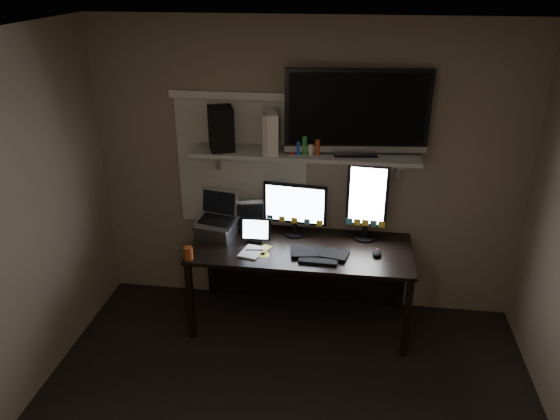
% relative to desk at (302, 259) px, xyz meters
% --- Properties ---
extents(ceiling, '(3.60, 3.60, 0.00)m').
position_rel_desk_xyz_m(ceiling, '(0.00, -1.55, 1.95)').
color(ceiling, silver).
rests_on(ceiling, back_wall).
extents(back_wall, '(3.60, 0.00, 3.60)m').
position_rel_desk_xyz_m(back_wall, '(0.00, 0.25, 0.70)').
color(back_wall, '#786856').
rests_on(back_wall, floor).
extents(window_blinds, '(1.10, 0.02, 1.10)m').
position_rel_desk_xyz_m(window_blinds, '(-0.55, 0.24, 0.75)').
color(window_blinds, beige).
rests_on(window_blinds, back_wall).
extents(desk, '(1.80, 0.75, 0.73)m').
position_rel_desk_xyz_m(desk, '(0.00, 0.00, 0.00)').
color(desk, black).
rests_on(desk, floor).
extents(wall_shelf, '(1.80, 0.35, 0.03)m').
position_rel_desk_xyz_m(wall_shelf, '(0.00, 0.08, 0.91)').
color(wall_shelf, '#ABACA7').
rests_on(wall_shelf, back_wall).
extents(monitor_landscape, '(0.54, 0.12, 0.47)m').
position_rel_desk_xyz_m(monitor_landscape, '(-0.08, 0.10, 0.41)').
color(monitor_landscape, black).
rests_on(monitor_landscape, desk).
extents(monitor_portrait, '(0.34, 0.09, 0.67)m').
position_rel_desk_xyz_m(monitor_portrait, '(0.51, 0.11, 0.51)').
color(monitor_portrait, black).
rests_on(monitor_portrait, desk).
extents(keyboard, '(0.47, 0.20, 0.03)m').
position_rel_desk_xyz_m(keyboard, '(0.16, -0.24, 0.19)').
color(keyboard, black).
rests_on(keyboard, desk).
extents(mouse, '(0.08, 0.11, 0.04)m').
position_rel_desk_xyz_m(mouse, '(0.61, -0.18, 0.20)').
color(mouse, black).
rests_on(mouse, desk).
extents(notepad, '(0.20, 0.24, 0.01)m').
position_rel_desk_xyz_m(notepad, '(-0.38, -0.27, 0.18)').
color(notepad, silver).
rests_on(notepad, desk).
extents(tablet, '(0.25, 0.11, 0.22)m').
position_rel_desk_xyz_m(tablet, '(-0.38, -0.08, 0.29)').
color(tablet, black).
rests_on(tablet, desk).
extents(file_sorter, '(0.24, 0.16, 0.28)m').
position_rel_desk_xyz_m(file_sorter, '(-0.47, 0.10, 0.32)').
color(file_sorter, black).
rests_on(file_sorter, desk).
extents(laptop, '(0.38, 0.33, 0.38)m').
position_rel_desk_xyz_m(laptop, '(-0.72, -0.04, 0.37)').
color(laptop, '#A8A8AD').
rests_on(laptop, desk).
extents(cup, '(0.08, 0.08, 0.10)m').
position_rel_desk_xyz_m(cup, '(-0.85, -0.44, 0.23)').
color(cup, '#98411B').
rests_on(cup, desk).
extents(sticky_notes, '(0.35, 0.27, 0.00)m').
position_rel_desk_xyz_m(sticky_notes, '(-0.32, -0.24, 0.18)').
color(sticky_notes, '#FEEE45').
rests_on(sticky_notes, desk).
extents(tv, '(1.12, 0.32, 0.66)m').
position_rel_desk_xyz_m(tv, '(0.39, 0.09, 1.26)').
color(tv, black).
rests_on(tv, wall_shelf).
extents(game_console, '(0.16, 0.28, 0.32)m').
position_rel_desk_xyz_m(game_console, '(-0.27, 0.05, 1.09)').
color(game_console, beige).
rests_on(game_console, wall_shelf).
extents(speaker, '(0.25, 0.28, 0.34)m').
position_rel_desk_xyz_m(speaker, '(-0.67, 0.05, 1.10)').
color(speaker, black).
rests_on(speaker, wall_shelf).
extents(bottles, '(0.25, 0.09, 0.15)m').
position_rel_desk_xyz_m(bottles, '(0.00, 0.02, 1.00)').
color(bottles, '#A50F0C').
rests_on(bottles, wall_shelf).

